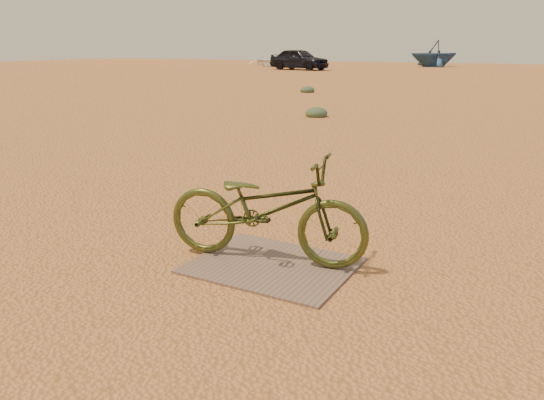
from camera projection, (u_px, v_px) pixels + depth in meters
The scene contains 8 objects.
ground at pixel (321, 282), 4.30m from camera, with size 120.00×120.00×0.00m, color #C98045.
plywood_board at pixel (272, 265), 4.61m from camera, with size 1.36×1.07×0.02m, color brown.
bicycle at pixel (266, 209), 4.57m from camera, with size 0.63×1.79×0.94m, color #3D461A.
car at pixel (299, 59), 42.16m from camera, with size 1.95×4.85×1.65m, color black.
boat_near_left at pixel (269, 61), 49.27m from camera, with size 3.26×4.56×0.94m, color white.
boat_far_left at pixel (434, 53), 48.27m from camera, with size 3.90×4.52×2.38m, color #2D537A.
kale_a at pixel (316, 117), 14.36m from camera, with size 0.61×0.61×0.33m, color #475F41.
kale_c at pixel (307, 92), 21.84m from camera, with size 0.60×0.60×0.33m, color #475F41.
Camera 1 is at (1.55, -3.65, 1.85)m, focal length 35.00 mm.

